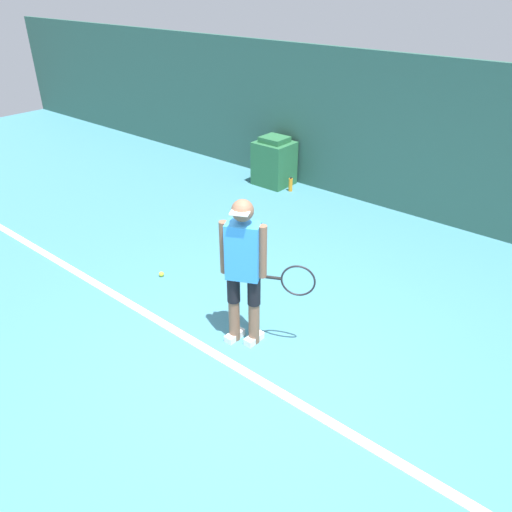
% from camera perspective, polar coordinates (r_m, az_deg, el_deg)
% --- Properties ---
extents(ground_plane, '(24.00, 24.00, 0.00)m').
position_cam_1_polar(ground_plane, '(5.21, -1.00, -13.03)').
color(ground_plane, teal).
extents(back_wall, '(24.00, 0.10, 2.49)m').
position_cam_1_polar(back_wall, '(8.28, 20.96, 11.71)').
color(back_wall, '#2D564C').
rests_on(back_wall, ground_plane).
extents(court_baseline, '(21.60, 0.10, 0.01)m').
position_cam_1_polar(court_baseline, '(5.19, -1.22, -13.15)').
color(court_baseline, white).
rests_on(court_baseline, ground_plane).
extents(tennis_player, '(0.89, 0.53, 1.68)m').
position_cam_1_polar(tennis_player, '(5.05, -1.28, -1.36)').
color(tennis_player, brown).
rests_on(tennis_player, ground_plane).
extents(tennis_ball, '(0.07, 0.07, 0.07)m').
position_cam_1_polar(tennis_ball, '(6.77, -10.76, -2.04)').
color(tennis_ball, '#D1E533').
rests_on(tennis_ball, ground_plane).
extents(covered_chair, '(0.66, 0.60, 0.91)m').
position_cam_1_polar(covered_chair, '(9.55, 2.09, 10.69)').
color(covered_chair, '#28663D').
rests_on(covered_chair, ground_plane).
extents(water_bottle, '(0.07, 0.07, 0.27)m').
position_cam_1_polar(water_bottle, '(9.32, 3.97, 8.14)').
color(water_bottle, orange).
rests_on(water_bottle, ground_plane).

